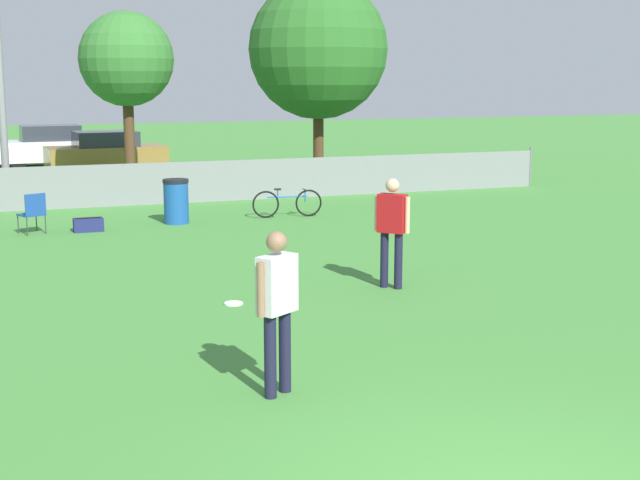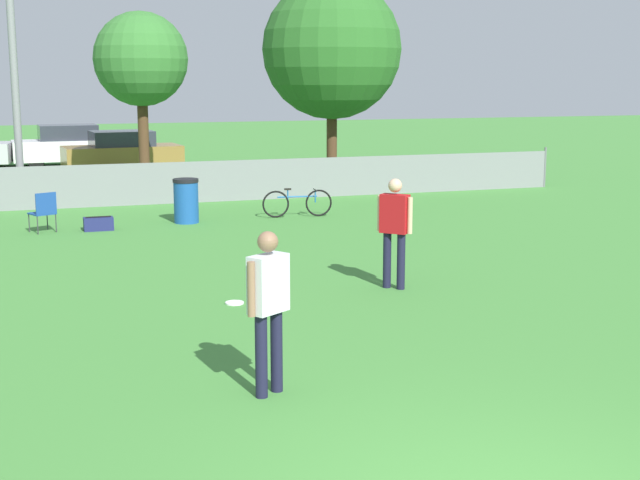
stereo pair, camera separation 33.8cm
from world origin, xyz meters
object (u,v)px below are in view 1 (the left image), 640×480
player_defender_red (392,224)px  parked_car_white (51,146)px  tree_near_pole (126,60)px  frisbee_disc (234,303)px  tree_far_right (318,49)px  trash_bin (176,201)px  player_receiver_white (277,300)px  parked_car_tan (106,152)px  gear_bag_sideline (88,225)px  folding_chair_sideline (33,211)px  bicycle_sideline (287,203)px

player_defender_red → parked_car_white: 22.75m
tree_near_pole → frisbee_disc: 15.25m
tree_far_right → trash_bin: (-5.52, -5.63, -3.61)m
player_defender_red → player_receiver_white: (-3.15, -4.01, 0.00)m
tree_far_right → frisbee_disc: size_ratio=22.18×
frisbee_disc → parked_car_white: 22.62m
tree_near_pole → player_receiver_white: tree_near_pole is taller
tree_near_pole → parked_car_white: 8.61m
player_defender_red → player_receiver_white: 5.10m
tree_near_pole → parked_car_tan: size_ratio=1.25×
gear_bag_sideline → parked_car_white: parked_car_white is taller
folding_chair_sideline → parked_car_white: parked_car_white is taller
tree_far_right → folding_chair_sideline: tree_far_right is taller
player_receiver_white → gear_bag_sideline: bearing=61.6°
player_defender_red → parked_car_tan: size_ratio=0.42×
player_defender_red → folding_chair_sideline: size_ratio=1.99×
tree_far_right → trash_bin: tree_far_right is taller
tree_near_pole → bicycle_sideline: 8.35m
tree_near_pole → parked_car_white: size_ratio=1.26×
bicycle_sideline → parked_car_white: (-4.50, 14.93, 0.39)m
bicycle_sideline → trash_bin: size_ratio=1.66×
player_defender_red → frisbee_disc: (-2.63, -0.15, -1.02)m
tree_near_pole → trash_bin: 7.83m
parked_car_white → gear_bag_sideline: bearing=-93.4°
player_defender_red → player_receiver_white: same height
tree_near_pole → player_receiver_white: bearing=-93.6°
parked_car_white → parked_car_tan: (1.68, -3.01, -0.03)m
bicycle_sideline → trash_bin: trash_bin is taller
tree_far_right → player_receiver_white: tree_far_right is taller
tree_near_pole → trash_bin: (-0.00, -7.11, -3.29)m
bicycle_sideline → parked_car_tan: (-2.82, 11.92, 0.36)m
trash_bin → tree_near_pole: bearing=90.0°
frisbee_disc → trash_bin: (0.65, 7.64, 0.50)m
parked_car_white → player_defender_red: bearing=-83.1°
bicycle_sideline → gear_bag_sideline: (-4.70, -0.41, -0.20)m
tree_near_pole → gear_bag_sideline: tree_near_pole is taller
gear_bag_sideline → parked_car_tan: (1.87, 12.34, 0.56)m
tree_far_right → player_defender_red: (-3.54, -13.12, -3.09)m
folding_chair_sideline → player_receiver_white: bearing=76.3°
bicycle_sideline → trash_bin: 2.69m
player_receiver_white → folding_chair_sideline: (-1.97, 11.14, -0.54)m
tree_near_pole → tree_far_right: bearing=-15.0°
tree_far_right → player_receiver_white: 18.65m
tree_far_right → gear_bag_sideline: (-7.54, -6.04, -3.98)m
tree_far_right → parked_car_tan: (-5.66, 6.29, -3.43)m
folding_chair_sideline → gear_bag_sideline: bearing=153.6°
player_defender_red → gear_bag_sideline: bearing=166.4°
tree_far_right → player_defender_red: size_ratio=3.55×
folding_chair_sideline → gear_bag_sideline: folding_chair_sideline is taller
tree_near_pole → folding_chair_sideline: 8.75m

